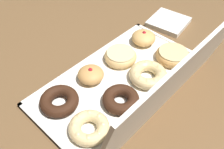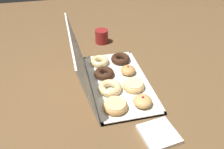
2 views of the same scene
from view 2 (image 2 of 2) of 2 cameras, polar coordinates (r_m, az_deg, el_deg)
The scene contains 13 objects.
ground_plane at distance 1.27m, azimuth 1.67°, elevation -2.07°, with size 3.00×3.00×0.00m, color brown.
donut_box at distance 1.27m, azimuth 1.67°, elevation -1.87°, with size 0.57×0.30×0.01m.
box_lid_open at distance 1.16m, azimuth -7.57°, elevation 2.67°, with size 0.57×0.32×0.01m, color white.
jelly_filled_donut_0 at distance 1.12m, azimuth 7.43°, elevation -6.42°, with size 0.09×0.09×0.05m.
glazed_ring_donut_1 at distance 1.21m, azimuth 5.29°, elevation -2.59°, with size 0.11×0.11×0.04m.
jelly_filled_donut_2 at distance 1.32m, azimuth 3.88°, elevation 1.07°, with size 0.08×0.08×0.05m.
chocolate_cake_ring_donut_3 at distance 1.42m, azimuth 2.07°, elevation 3.85°, with size 0.11×0.11×0.04m.
glazed_ring_donut_4 at distance 1.09m, azimuth 0.78°, elevation -7.56°, with size 0.12×0.12×0.04m.
cruller_donut_5 at distance 1.19m, azimuth -0.50°, elevation -3.19°, with size 0.12×0.12×0.04m.
chocolate_cake_ring_donut_6 at distance 1.30m, azimuth -1.93°, elevation 0.32°, with size 0.11×0.11×0.04m.
cruller_donut_7 at distance 1.40m, azimuth -3.05°, elevation 3.29°, with size 0.11×0.11×0.04m.
coffee_mug at distance 1.65m, azimuth -2.48°, elevation 9.33°, with size 0.11×0.09×0.09m.
napkin_stack at distance 1.02m, azimuth 11.25°, elevation -13.98°, with size 0.14×0.14×0.02m, color white.
Camera 2 is at (-0.97, 0.27, 0.78)m, focal length 37.75 mm.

